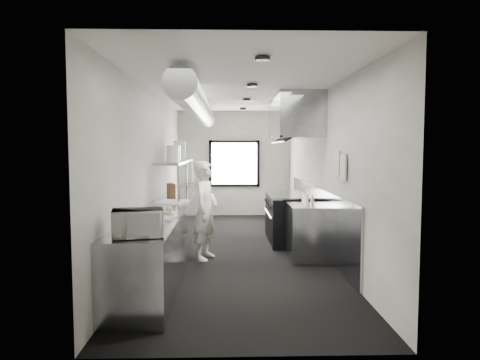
{
  "coord_description": "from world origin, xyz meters",
  "views": [
    {
      "loc": [
        -0.17,
        -7.68,
        1.83
      ],
      "look_at": [
        0.04,
        -0.2,
        1.27
      ],
      "focal_mm": 32.56,
      "sensor_mm": 36.0,
      "label": 1
    }
  ],
  "objects": [
    {
      "name": "service_window",
      "position": [
        0.0,
        3.96,
        1.4
      ],
      "size": [
        1.36,
        0.05,
        1.25
      ],
      "color": "silver",
      "rests_on": "wall_back"
    },
    {
      "name": "wall_back",
      "position": [
        0.0,
        4.0,
        1.4
      ],
      "size": [
        3.0,
        0.02,
        2.8
      ],
      "primitive_type": "cube",
      "color": "beige",
      "rests_on": "floor"
    },
    {
      "name": "pass_shelf",
      "position": [
        -1.19,
        1.0,
        1.54
      ],
      "size": [
        0.45,
        3.0,
        0.68
      ],
      "color": "gray",
      "rests_on": "prep_counter"
    },
    {
      "name": "range",
      "position": [
        1.04,
        0.7,
        0.47
      ],
      "size": [
        0.88,
        1.6,
        0.94
      ],
      "color": "black",
      "rests_on": "floor"
    },
    {
      "name": "wall_cladding",
      "position": [
        1.48,
        0.3,
        0.55
      ],
      "size": [
        0.03,
        5.5,
        1.1
      ],
      "primitive_type": "cube",
      "color": "gray",
      "rests_on": "wall_right"
    },
    {
      "name": "squeeze_bottle_e",
      "position": [
        1.13,
        -0.4,
        0.98
      ],
      "size": [
        0.06,
        0.06,
        0.16
      ],
      "primitive_type": "cylinder",
      "rotation": [
        0.0,
        0.0,
        -0.2
      ],
      "color": "white",
      "rests_on": "bottle_station"
    },
    {
      "name": "floor",
      "position": [
        0.0,
        0.0,
        0.0
      ],
      "size": [
        3.0,
        8.0,
        0.01
      ],
      "primitive_type": "cube",
      "color": "black",
      "rests_on": "ground"
    },
    {
      "name": "bottle_station",
      "position": [
        1.15,
        -0.7,
        0.45
      ],
      "size": [
        0.65,
        0.8,
        0.9
      ],
      "primitive_type": "cube",
      "color": "gray",
      "rests_on": "floor"
    },
    {
      "name": "small_plate",
      "position": [
        -1.0,
        -1.53,
        0.91
      ],
      "size": [
        0.2,
        0.2,
        0.01
      ],
      "primitive_type": "cylinder",
      "rotation": [
        0.0,
        0.0,
        0.28
      ],
      "color": "silver",
      "rests_on": "prep_counter"
    },
    {
      "name": "plate_stack_c",
      "position": [
        -1.23,
        1.05,
        1.72
      ],
      "size": [
        0.27,
        0.27,
        0.31
      ],
      "primitive_type": "cylinder",
      "rotation": [
        0.0,
        0.0,
        0.28
      ],
      "color": "silver",
      "rests_on": "pass_shelf"
    },
    {
      "name": "wall_left",
      "position": [
        -1.5,
        0.0,
        1.4
      ],
      "size": [
        0.02,
        8.0,
        2.8
      ],
      "primitive_type": "cube",
      "color": "beige",
      "rests_on": "floor"
    },
    {
      "name": "squeeze_bottle_d",
      "position": [
        1.09,
        -0.52,
        0.99
      ],
      "size": [
        0.06,
        0.06,
        0.17
      ],
      "primitive_type": "cylinder",
      "rotation": [
        0.0,
        0.0,
        -0.03
      ],
      "color": "white",
      "rests_on": "bottle_station"
    },
    {
      "name": "prep_counter",
      "position": [
        -1.15,
        -0.5,
        0.45
      ],
      "size": [
        0.7,
        6.0,
        0.9
      ],
      "primitive_type": "cube",
      "color": "gray",
      "rests_on": "floor"
    },
    {
      "name": "plate_stack_b",
      "position": [
        -1.21,
        0.59,
        1.72
      ],
      "size": [
        0.26,
        0.26,
        0.3
      ],
      "primitive_type": "cylinder",
      "rotation": [
        0.0,
        0.0,
        0.12
      ],
      "color": "silver",
      "rests_on": "pass_shelf"
    },
    {
      "name": "far_work_table",
      "position": [
        -1.15,
        3.2,
        0.45
      ],
      "size": [
        0.7,
        1.2,
        0.9
      ],
      "primitive_type": "cube",
      "color": "gray",
      "rests_on": "floor"
    },
    {
      "name": "hvac_duct",
      "position": [
        -0.7,
        0.4,
        2.55
      ],
      "size": [
        0.4,
        6.4,
        0.4
      ],
      "primitive_type": "cylinder",
      "rotation": [
        1.57,
        0.0,
        0.0
      ],
      "color": "gray",
      "rests_on": "ceiling"
    },
    {
      "name": "plate_stack_a",
      "position": [
        -1.17,
        0.28,
        1.7
      ],
      "size": [
        0.22,
        0.22,
        0.25
      ],
      "primitive_type": "cylinder",
      "rotation": [
        0.0,
        0.0,
        -0.02
      ],
      "color": "silver",
      "rests_on": "pass_shelf"
    },
    {
      "name": "exhaust_hood",
      "position": [
        1.1,
        0.7,
        2.39
      ],
      "size": [
        0.81,
        2.2,
        0.88
      ],
      "color": "gray",
      "rests_on": "ceiling"
    },
    {
      "name": "cutting_board",
      "position": [
        -1.11,
        -0.32,
        0.91
      ],
      "size": [
        0.56,
        0.67,
        0.02
      ],
      "primitive_type": "cube",
      "rotation": [
        0.0,
        0.0,
        -0.2
      ],
      "color": "white",
      "rests_on": "prep_counter"
    },
    {
      "name": "knife_block",
      "position": [
        -1.24,
        0.49,
        1.03
      ],
      "size": [
        0.19,
        0.26,
        0.25
      ],
      "primitive_type": "cube",
      "rotation": [
        0.0,
        0.0,
        0.41
      ],
      "color": "brown",
      "rests_on": "prep_counter"
    },
    {
      "name": "ceiling",
      "position": [
        0.0,
        0.0,
        2.8
      ],
      "size": [
        3.0,
        8.0,
        0.01
      ],
      "primitive_type": "cube",
      "color": "silver",
      "rests_on": "wall_back"
    },
    {
      "name": "notice_sheet_b",
      "position": [
        1.47,
        -1.55,
        1.55
      ],
      "size": [
        0.02,
        0.28,
        0.38
      ],
      "primitive_type": "cube",
      "color": "beige",
      "rests_on": "wall_right"
    },
    {
      "name": "wall_right",
      "position": [
        1.5,
        0.0,
        1.4
      ],
      "size": [
        0.02,
        8.0,
        2.8
      ],
      "primitive_type": "cube",
      "color": "beige",
      "rests_on": "floor"
    },
    {
      "name": "wall_front",
      "position": [
        0.0,
        -4.0,
        1.4
      ],
      "size": [
        3.0,
        0.02,
        2.8
      ],
      "primitive_type": "cube",
      "color": "beige",
      "rests_on": "floor"
    },
    {
      "name": "notice_sheet_a",
      "position": [
        1.47,
        -1.2,
        1.6
      ],
      "size": [
        0.02,
        0.28,
        0.38
      ],
      "primitive_type": "cube",
      "color": "beige",
      "rests_on": "wall_right"
    },
    {
      "name": "pastry",
      "position": [
        -1.0,
        -1.53,
        0.96
      ],
      "size": [
        0.1,
        0.1,
        0.1
      ],
      "primitive_type": "sphere",
      "color": "#E4D177",
      "rests_on": "small_plate"
    },
    {
      "name": "deli_tub_b",
      "position": [
        -1.33,
        -2.6,
        0.95
      ],
      "size": [
        0.17,
        0.17,
        0.09
      ],
      "primitive_type": "cylinder",
      "rotation": [
        0.0,
        0.0,
        -0.32
      ],
      "color": "beige",
      "rests_on": "prep_counter"
    },
    {
      "name": "line_cook",
      "position": [
        -0.54,
        -0.61,
        0.81
      ],
      "size": [
        0.55,
        0.68,
        1.61
      ],
      "primitive_type": "imported",
      "rotation": [
        0.0,
        0.0,
        1.26
      ],
      "color": "silver",
      "rests_on": "floor"
    },
    {
      "name": "newspaper",
      "position": [
        -1.02,
        -2.0,
        0.9
      ],
      "size": [
        0.36,
        0.42,
        0.01
      ],
      "primitive_type": "cube",
      "rotation": [
        0.0,
        0.0,
        -0.14
      ],
      "color": "silver",
      "rests_on": "prep_counter"
    },
    {
      "name": "microwave",
      "position": [
        -1.11,
        -3.17,
        1.04
      ],
      "size": [
        0.55,
        0.46,
        0.29
      ],
      "primitive_type": "imported",
      "rotation": [
        0.0,
        0.0,
        0.21
      ],
      "color": "white",
      "rests_on": "prep_counter"
    },
    {
      "name": "squeeze_bottle_a",
      "position": [
        1.14,
        -1.02,
        0.99
      ],
      "size": [
        0.07,
        0.07,
        0.17
      ],
      "primitive_type": "cylinder",
      "rotation": [
        0.0,
        0.0,
        -0.2
      ],
      "color": "white",
      "rests_on": "bottle_station"
    },
    {
      "name": "plate_stack_d",
      "position": [
        -1.21,
        1.71,
        1.77
      ],
      "size": [
        0.34,
        0.34,
        0.4
      ],
      "primitive_type": "cylinder",
      "rotation": [
        0.0,
        0.0,
        -0.41
      ],
      "color": "silver",
      "rests_on": "pass_shelf"
    },
    {
      "name": "squeeze_bottle_c",
      "position": [
        1.07,
        -0.73,
        0.99
      ],
      "size": [
        0.06,
        0.06,
        0.19
      ],
      "primitive_type": "cylinder",
      "rotation": [
        0.0,
        0.0,
        -0.03
      ],
      "color": "white",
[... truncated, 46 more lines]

